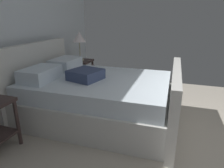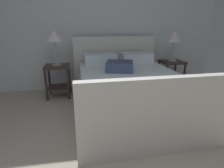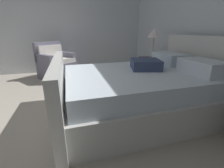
# 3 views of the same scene
# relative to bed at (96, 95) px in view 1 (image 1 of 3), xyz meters

# --- Properties ---
(bed) EXTENTS (1.68, 2.25, 1.09)m
(bed) POSITION_rel_bed_xyz_m (0.00, 0.00, 0.00)
(bed) COLOR silver
(bed) RESTS_ON ground
(nightstand_right) EXTENTS (0.44, 0.44, 0.60)m
(nightstand_right) POSITION_rel_bed_xyz_m (1.14, 0.84, 0.06)
(nightstand_right) COLOR #382A28
(nightstand_right) RESTS_ON ground
(table_lamp_right) EXTENTS (0.26, 0.26, 0.59)m
(table_lamp_right) POSITION_rel_bed_xyz_m (1.14, 0.84, 0.72)
(table_lamp_right) COLOR #B7B293
(table_lamp_right) RESTS_ON nightstand_right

